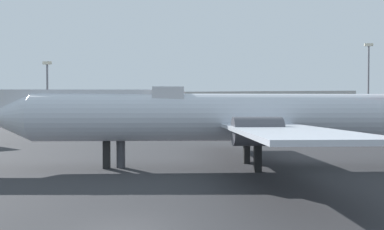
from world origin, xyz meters
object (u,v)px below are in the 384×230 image
at_px(airplane_at_gate, 237,117).
at_px(airplane_far_left, 82,115).
at_px(airplane_far_right, 245,117).
at_px(jet_bridge, 62,107).
at_px(light_mast_right, 368,80).
at_px(light_mast_left, 47,89).

relative_size(airplane_at_gate, airplane_far_left, 1.48).
relative_size(airplane_far_right, jet_bridge, 1.00).
height_order(airplane_far_right, light_mast_right, light_mast_right).
distance_m(airplane_far_right, light_mast_left, 52.53).
relative_size(airplane_far_right, light_mast_right, 0.90).
relative_size(airplane_far_right, light_mast_left, 1.25).
relative_size(airplane_at_gate, jet_bridge, 1.84).
xyz_separation_m(jet_bridge, light_mast_left, (-36.40, 61.49, 4.97)).
relative_size(airplane_at_gate, airplane_far_right, 1.84).
bearing_deg(light_mast_right, jet_bridge, -121.93).
height_order(airplane_at_gate, light_mast_left, light_mast_left).
bearing_deg(airplane_at_gate, airplane_far_right, -101.61).
relative_size(jet_bridge, light_mast_left, 1.24).
bearing_deg(airplane_far_left, light_mast_right, 26.34).
distance_m(airplane_at_gate, light_mast_left, 78.16).
distance_m(airplane_at_gate, airplane_far_left, 70.97).
xyz_separation_m(airplane_far_right, jet_bridge, (-15.56, -64.15, 2.21)).
bearing_deg(airplane_at_gate, jet_bridge, -2.24).
bearing_deg(jet_bridge, airplane_at_gate, 0.06).
xyz_separation_m(airplane_far_left, light_mast_left, (-10.15, 1.03, 6.74)).
relative_size(airplane_at_gate, light_mast_left, 2.29).
height_order(airplane_far_left, light_mast_left, light_mast_left).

